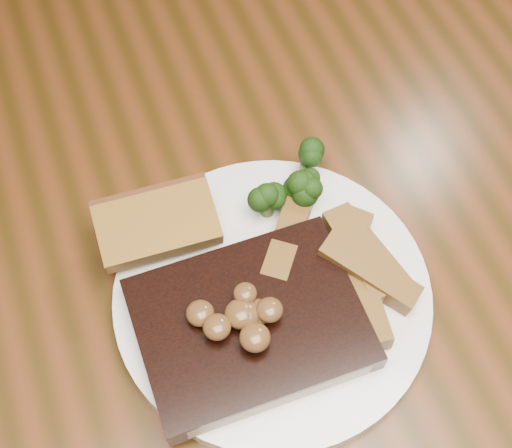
# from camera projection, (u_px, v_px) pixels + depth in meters

# --- Properties ---
(dining_table) EXTENTS (1.60, 0.90, 0.75)m
(dining_table) POSITION_uv_depth(u_px,v_px,m) (266.00, 298.00, 0.69)
(dining_table) COLOR #49240E
(dining_table) RESTS_ON ground
(chair_far) EXTENTS (0.47, 0.47, 0.84)m
(chair_far) POSITION_uv_depth(u_px,v_px,m) (107.00, 32.00, 1.13)
(chair_far) COLOR black
(chair_far) RESTS_ON ground
(plate) EXTENTS (0.28, 0.28, 0.01)m
(plate) POSITION_uv_depth(u_px,v_px,m) (272.00, 296.00, 0.58)
(plate) COLOR white
(plate) RESTS_ON dining_table
(steak) EXTENTS (0.17, 0.13, 0.03)m
(steak) POSITION_uv_depth(u_px,v_px,m) (250.00, 324.00, 0.55)
(steak) COLOR black
(steak) RESTS_ON plate
(steak_bone) EXTENTS (0.14, 0.02, 0.02)m
(steak_bone) POSITION_uv_depth(u_px,v_px,m) (278.00, 395.00, 0.53)
(steak_bone) COLOR #BCAF91
(steak_bone) RESTS_ON plate
(mushroom_pile) EXTENTS (0.07, 0.07, 0.03)m
(mushroom_pile) POSITION_uv_depth(u_px,v_px,m) (238.00, 307.00, 0.53)
(mushroom_pile) COLOR #56311B
(mushroom_pile) RESTS_ON steak
(garlic_bread) EXTENTS (0.10, 0.06, 0.02)m
(garlic_bread) POSITION_uv_depth(u_px,v_px,m) (160.00, 237.00, 0.59)
(garlic_bread) COLOR brown
(garlic_bread) RESTS_ON plate
(potato_wedges) EXTENTS (0.11, 0.11, 0.02)m
(potato_wedges) POSITION_uv_depth(u_px,v_px,m) (344.00, 242.00, 0.59)
(potato_wedges) COLOR brown
(potato_wedges) RESTS_ON plate
(broccoli_cluster) EXTENTS (0.06, 0.06, 0.04)m
(broccoli_cluster) POSITION_uv_depth(u_px,v_px,m) (291.00, 188.00, 0.60)
(broccoli_cluster) COLOR #16330B
(broccoli_cluster) RESTS_ON plate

